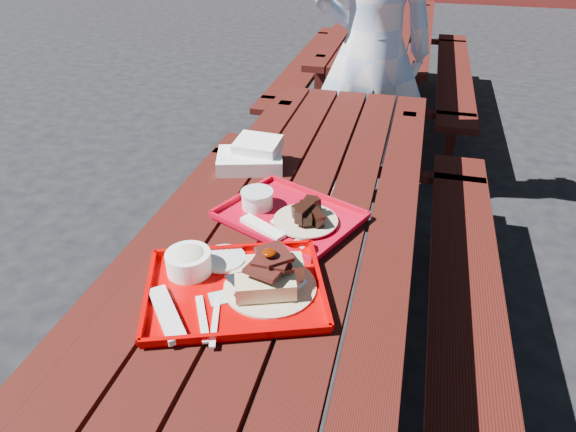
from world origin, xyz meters
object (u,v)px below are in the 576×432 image
(near_tray, at_px, (234,278))
(far_tray, at_px, (286,214))
(picnic_table_far, at_px, (381,51))
(person, at_px, (371,54))
(picnic_table_near, at_px, (299,257))

(near_tray, distance_m, far_tray, 0.36)
(picnic_table_far, xyz_separation_m, person, (0.06, -1.38, 0.33))
(person, bearing_deg, far_tray, 75.44)
(near_tray, xyz_separation_m, far_tray, (0.05, 0.35, -0.01))
(picnic_table_far, xyz_separation_m, near_tray, (-0.07, -3.22, 0.22))
(picnic_table_far, distance_m, far_tray, 2.87)
(picnic_table_near, height_order, person, person)
(near_tray, bearing_deg, picnic_table_near, 79.99)
(far_tray, bearing_deg, person, 86.77)
(picnic_table_far, relative_size, far_tray, 4.83)
(far_tray, height_order, person, person)
(near_tray, distance_m, person, 1.84)
(picnic_table_near, bearing_deg, far_tray, -113.80)
(near_tray, height_order, person, person)
(person, bearing_deg, near_tray, 74.63)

